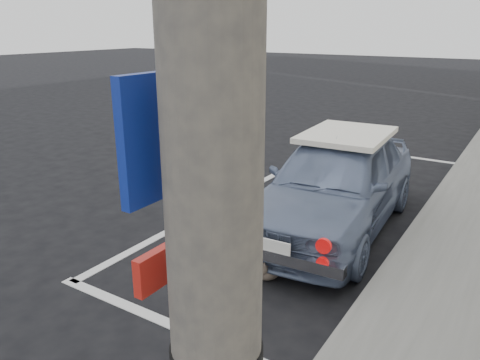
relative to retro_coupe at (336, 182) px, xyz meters
The scene contains 6 objects.
ground 2.58m from the retro_coupe, 110.10° to the right, with size 80.00×80.00×0.00m, color black.
pline_rear 2.94m from the retro_coupe, 97.19° to the right, with size 3.00×0.12×0.01m, color silver.
pline_front 4.22m from the retro_coupe, 94.94° to the left, with size 3.00×0.12×0.01m, color silver.
pline_side 1.98m from the retro_coupe, 159.64° to the left, with size 0.12×7.00×0.01m, color silver.
retro_coupe is the anchor object (origin of this frame).
cat 1.74m from the retro_coupe, 91.73° to the right, with size 0.27×0.50×0.27m.
Camera 1 is at (2.92, -3.20, 2.57)m, focal length 35.00 mm.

